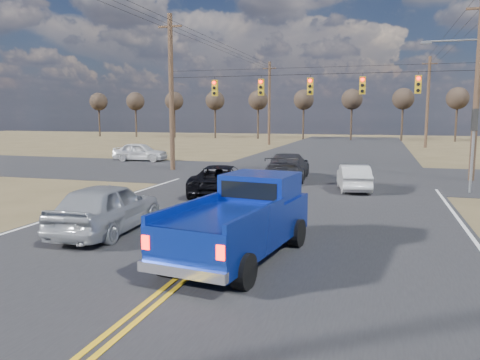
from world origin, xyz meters
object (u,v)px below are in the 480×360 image
(pickup_truck, at_px, (242,220))
(cross_car_west, at_px, (140,152))
(silver_suv, at_px, (107,207))
(white_car_queue, at_px, (354,177))
(black_suv, at_px, (221,179))
(dgrey_car_queue, at_px, (288,166))

(pickup_truck, height_order, cross_car_west, pickup_truck)
(silver_suv, height_order, white_car_queue, silver_suv)
(silver_suv, xyz_separation_m, black_suv, (1.07, 7.73, -0.11))
(pickup_truck, xyz_separation_m, white_car_queue, (2.11, 11.92, -0.36))
(white_car_queue, xyz_separation_m, cross_car_west, (-17.04, 10.24, 0.10))
(silver_suv, distance_m, black_suv, 7.81)
(silver_suv, relative_size, white_car_queue, 1.22)
(black_suv, bearing_deg, pickup_truck, 103.68)
(pickup_truck, xyz_separation_m, dgrey_car_queue, (-1.63, 14.66, -0.23))
(black_suv, height_order, cross_car_west, cross_car_west)
(black_suv, xyz_separation_m, dgrey_car_queue, (2.04, 5.60, 0.08))
(silver_suv, distance_m, cross_car_west, 23.20)
(silver_suv, height_order, cross_car_west, silver_suv)
(cross_car_west, bearing_deg, black_suv, -143.87)
(silver_suv, relative_size, dgrey_car_queue, 0.89)
(white_car_queue, height_order, dgrey_car_queue, dgrey_car_queue)
(pickup_truck, bearing_deg, white_car_queue, 88.16)
(silver_suv, relative_size, black_suv, 0.95)
(pickup_truck, height_order, black_suv, pickup_truck)
(dgrey_car_queue, bearing_deg, cross_car_west, -33.88)
(black_suv, relative_size, cross_car_west, 1.15)
(white_car_queue, bearing_deg, silver_suv, 47.81)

